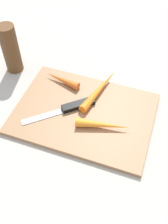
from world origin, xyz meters
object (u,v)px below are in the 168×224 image
Objects in this scene: carrot_longest at (100,89)px; carrot_medium at (103,125)px; pepper_grinder at (11,49)px; knife at (74,106)px; cutting_board at (84,113)px; carrot_shortest at (62,80)px.

carrot_longest is 0.12m from carrot_medium.
pepper_grinder is (-0.32, 0.14, 0.05)m from carrot_medium.
pepper_grinder is (-0.23, 0.10, 0.06)m from knife.
cutting_board is 2.40× the size of pepper_grinder.
carrot_medium is at bearing 116.90° from knife.
cutting_board is at bearing -178.31° from carrot_longest.
carrot_shortest is at bearing -6.92° from pepper_grinder.
pepper_grinder reaches higher than cutting_board.
knife is 0.10m from carrot_medium.
carrot_shortest is at bearing -91.08° from knife.
cutting_board is at bearing -21.53° from pepper_grinder.
carrot_shortest is (-0.11, 0.00, -0.00)m from carrot_longest.
knife is 0.26m from pepper_grinder.
carrot_longest reaches higher than carrot_shortest.
carrot_medium is at bearing 155.05° from carrot_shortest.
carrot_shortest is (-0.16, 0.12, -0.00)m from carrot_medium.
knife is at bearing 171.25° from cutting_board.
cutting_board is 2.03× the size of carrot_longest.
knife is 0.09m from carrot_longest.
pepper_grinder is at bearing 158.47° from cutting_board.
carrot_medium is (0.04, -0.12, 0.00)m from carrot_longest.
carrot_medium reaches higher than knife.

